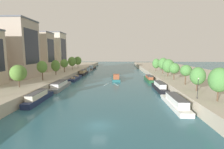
% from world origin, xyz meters
% --- Properties ---
extents(ground_plane, '(400.00, 400.00, 0.00)m').
position_xyz_m(ground_plane, '(0.00, 0.00, 0.00)').
color(ground_plane, '#2D6070').
extents(quay_left, '(36.00, 170.00, 2.58)m').
position_xyz_m(quay_left, '(-36.26, 55.00, 1.29)').
color(quay_left, '#B2A893').
rests_on(quay_left, ground).
extents(quay_right, '(36.00, 170.00, 2.58)m').
position_xyz_m(quay_right, '(36.26, 55.00, 1.29)').
color(quay_right, '#B2A893').
rests_on(quay_right, ground).
extents(barge_midriver, '(4.27, 17.27, 2.99)m').
position_xyz_m(barge_midriver, '(1.76, 47.42, 0.87)').
color(barge_midriver, '#23666B').
rests_on(barge_midriver, ground).
extents(wake_behind_barge, '(5.59, 6.06, 0.03)m').
position_xyz_m(wake_behind_barge, '(0.19, 35.79, 0.01)').
color(wake_behind_barge, '#A0CCD6').
rests_on(wake_behind_barge, ground).
extents(moored_boat_left_downstream, '(2.46, 13.14, 2.66)m').
position_xyz_m(moored_boat_left_downstream, '(-16.56, 12.53, 1.11)').
color(moored_boat_left_downstream, '#1E284C').
rests_on(moored_boat_left_downstream, ground).
extents(moored_boat_left_second, '(3.53, 15.59, 2.55)m').
position_xyz_m(moored_boat_left_second, '(-16.63, 27.61, 1.07)').
color(moored_boat_left_second, gray).
rests_on(moored_boat_left_second, ground).
extents(moored_boat_left_lone, '(2.95, 15.05, 2.18)m').
position_xyz_m(moored_boat_left_lone, '(-16.50, 46.54, 0.56)').
color(moored_boat_left_lone, '#1E284C').
rests_on(moored_boat_left_lone, ground).
extents(moored_boat_left_end, '(2.60, 13.83, 2.94)m').
position_xyz_m(moored_boat_left_end, '(-16.37, 62.44, 1.23)').
color(moored_boat_left_end, black).
rests_on(moored_boat_left_end, ground).
extents(moored_boat_left_upstream, '(2.32, 11.90, 2.88)m').
position_xyz_m(moored_boat_left_upstream, '(-15.67, 76.99, 0.84)').
color(moored_boat_left_upstream, gray).
rests_on(moored_boat_left_upstream, ground).
extents(moored_boat_left_gap_after, '(3.23, 16.59, 3.28)m').
position_xyz_m(moored_boat_left_gap_after, '(-16.23, 91.56, 0.96)').
color(moored_boat_left_gap_after, black).
rests_on(moored_boat_left_gap_after, ground).
extents(moored_boat_right_midway, '(2.83, 14.69, 2.54)m').
position_xyz_m(moored_boat_right_midway, '(15.88, 10.30, 1.06)').
color(moored_boat_right_midway, silver).
rests_on(moored_boat_right_midway, ground).
extents(moored_boat_right_end, '(2.53, 13.37, 2.66)m').
position_xyz_m(moored_boat_right_end, '(16.37, 26.94, 1.11)').
color(moored_boat_right_end, black).
rests_on(moored_boat_right_end, ground).
extents(moored_boat_right_upstream, '(2.31, 13.59, 2.48)m').
position_xyz_m(moored_boat_right_upstream, '(16.05, 43.83, 1.04)').
color(moored_boat_right_upstream, '#235633').
rests_on(moored_boat_right_upstream, ground).
extents(tree_left_distant, '(4.27, 4.27, 6.22)m').
position_xyz_m(tree_left_distant, '(-24.22, 17.32, 6.56)').
color(tree_left_distant, brown).
rests_on(tree_left_distant, quay_left).
extents(tree_left_end_of_row, '(3.45, 3.45, 6.70)m').
position_xyz_m(tree_left_end_of_row, '(-23.33, 29.28, 7.19)').
color(tree_left_end_of_row, brown).
rests_on(tree_left_end_of_row, quay_left).
extents(tree_left_nearest, '(3.70, 3.70, 6.39)m').
position_xyz_m(tree_left_nearest, '(-24.02, 42.91, 6.55)').
color(tree_left_nearest, brown).
rests_on(tree_left_nearest, quay_left).
extents(tree_left_third, '(3.80, 3.80, 6.33)m').
position_xyz_m(tree_left_third, '(-23.83, 53.49, 6.87)').
color(tree_left_third, brown).
rests_on(tree_left_third, quay_left).
extents(tree_left_second, '(4.57, 4.57, 7.23)m').
position_xyz_m(tree_left_second, '(-23.70, 66.24, 7.16)').
color(tree_left_second, brown).
rests_on(tree_left_second, quay_left).
extents(tree_left_far, '(4.71, 4.71, 7.09)m').
position_xyz_m(tree_left_far, '(-23.48, 78.55, 7.01)').
color(tree_left_far, brown).
rests_on(tree_left_far, quay_left).
extents(tree_right_by_lamp, '(3.85, 3.85, 6.66)m').
position_xyz_m(tree_right_by_lamp, '(22.55, 6.31, 6.83)').
color(tree_right_by_lamp, brown).
rests_on(tree_right_by_lamp, quay_right).
extents(tree_right_distant, '(3.62, 3.62, 5.96)m').
position_xyz_m(tree_right_distant, '(22.65, 15.07, 6.34)').
color(tree_right_distant, brown).
rests_on(tree_right_distant, quay_right).
extents(tree_right_third, '(3.27, 3.27, 5.92)m').
position_xyz_m(tree_right_third, '(23.13, 23.48, 6.81)').
color(tree_right_third, brown).
rests_on(tree_right_third, quay_right).
extents(tree_right_nearest, '(3.62, 3.62, 5.89)m').
position_xyz_m(tree_right_nearest, '(22.74, 32.55, 6.59)').
color(tree_right_nearest, brown).
rests_on(tree_right_nearest, quay_right).
extents(tree_right_far, '(4.73, 4.73, 6.94)m').
position_xyz_m(tree_right_far, '(23.07, 40.78, 6.77)').
color(tree_right_far, brown).
rests_on(tree_right_far, quay_right).
extents(tree_right_end_of_row, '(4.50, 4.50, 7.17)m').
position_xyz_m(tree_right_end_of_row, '(23.42, 50.11, 7.13)').
color(tree_right_end_of_row, brown).
rests_on(tree_right_end_of_row, quay_right).
extents(tree_right_midway, '(3.85, 3.85, 6.51)m').
position_xyz_m(tree_right_midway, '(22.40, 59.37, 6.59)').
color(tree_right_midway, brown).
rests_on(tree_right_midway, quay_right).
extents(lamppost_right_bank, '(0.28, 0.28, 4.33)m').
position_xyz_m(lamppost_right_bank, '(19.55, 8.18, 4.96)').
color(lamppost_right_bank, black).
rests_on(lamppost_right_bank, quay_right).
extents(building_left_corner, '(16.03, 12.43, 21.73)m').
position_xyz_m(building_left_corner, '(-36.93, 34.41, 13.46)').
color(building_left_corner, '#A89989').
rests_on(building_left_corner, quay_left).
extents(building_left_tall, '(11.69, 9.92, 19.72)m').
position_xyz_m(building_left_tall, '(-36.93, 56.16, 12.45)').
color(building_left_tall, '#B2A38E').
rests_on(building_left_tall, quay_left).
extents(building_left_far_end, '(13.59, 11.21, 21.45)m').
position_xyz_m(building_left_far_end, '(-36.93, 72.34, 13.32)').
color(building_left_far_end, beige).
rests_on(building_left_far_end, quay_left).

